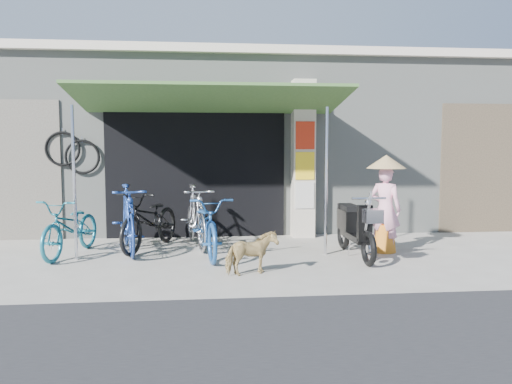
{
  "coord_description": "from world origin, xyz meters",
  "views": [
    {
      "loc": [
        -1.0,
        -7.03,
        1.71
      ],
      "look_at": [
        -0.2,
        1.0,
        1.0
      ],
      "focal_mm": 35.0,
      "sensor_mm": 36.0,
      "label": 1
    }
  ],
  "objects": [
    {
      "name": "ground",
      "position": [
        0.0,
        0.0,
        0.0
      ],
      "size": [
        80.0,
        80.0,
        0.0
      ],
      "primitive_type": "plane",
      "color": "#9F998F",
      "rests_on": "ground"
    },
    {
      "name": "bicycle_shop",
      "position": [
        -0.0,
        5.09,
        1.83
      ],
      "size": [
        12.3,
        5.3,
        3.66
      ],
      "color": "gray",
      "rests_on": "ground"
    },
    {
      "name": "shop_pillar",
      "position": [
        0.85,
        2.45,
        1.5
      ],
      "size": [
        0.42,
        0.44,
        3.0
      ],
      "color": "beige",
      "rests_on": "ground"
    },
    {
      "name": "awning",
      "position": [
        -0.9,
        1.63,
        2.51
      ],
      "size": [
        4.6,
        1.88,
        2.72
      ],
      "color": "#365C29",
      "rests_on": "ground"
    },
    {
      "name": "neighbour_right",
      "position": [
        5.0,
        2.59,
        1.3
      ],
      "size": [
        2.6,
        0.06,
        2.6
      ],
      "primitive_type": "cube",
      "color": "brown",
      "rests_on": "ground"
    },
    {
      "name": "bike_teal",
      "position": [
        -3.15,
        1.08,
        0.46
      ],
      "size": [
        0.98,
        1.84,
        0.92
      ],
      "primitive_type": "imported",
      "rotation": [
        0.0,
        0.0,
        -0.22
      ],
      "color": "#1C6D7F",
      "rests_on": "ground"
    },
    {
      "name": "bike_blue",
      "position": [
        -2.28,
        1.25,
        0.56
      ],
      "size": [
        0.93,
        1.92,
        1.11
      ],
      "primitive_type": "imported",
      "rotation": [
        0.0,
        0.0,
        0.23
      ],
      "color": "navy",
      "rests_on": "ground"
    },
    {
      "name": "bike_black",
      "position": [
        -1.95,
        1.48,
        0.5
      ],
      "size": [
        1.31,
        2.01,
        1.0
      ],
      "primitive_type": "imported",
      "rotation": [
        0.0,
        0.0,
        -0.38
      ],
      "color": "black",
      "rests_on": "ground"
    },
    {
      "name": "bike_silver",
      "position": [
        -1.19,
        1.61,
        0.54
      ],
      "size": [
        0.83,
        1.85,
        1.07
      ],
      "primitive_type": "imported",
      "rotation": [
        0.0,
        0.0,
        0.19
      ],
      "color": "#A9AAAE",
      "rests_on": "ground"
    },
    {
      "name": "bike_navy",
      "position": [
        -0.99,
        0.81,
        0.48
      ],
      "size": [
        0.9,
        1.91,
        0.96
      ],
      "primitive_type": "imported",
      "rotation": [
        0.0,
        0.0,
        0.14
      ],
      "color": "#215598",
      "rests_on": "ground"
    },
    {
      "name": "street_dog",
      "position": [
        -0.41,
        -0.43,
        0.29
      ],
      "size": [
        0.77,
        0.54,
        0.59
      ],
      "primitive_type": "imported",
      "rotation": [
        0.0,
        0.0,
        1.92
      ],
      "color": "tan",
      "rests_on": "ground"
    },
    {
      "name": "moped",
      "position": [
        1.32,
        0.56,
        0.46
      ],
      "size": [
        0.5,
        1.78,
        1.0
      ],
      "rotation": [
        0.0,
        0.0,
        0.02
      ],
      "color": "black",
      "rests_on": "ground"
    },
    {
      "name": "nun",
      "position": [
        1.92,
        0.85,
        0.81
      ],
      "size": [
        0.64,
        0.64,
        1.6
      ],
      "rotation": [
        0.0,
        0.0,
        2.44
      ],
      "color": "#EDA0BA",
      "rests_on": "ground"
    }
  ]
}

